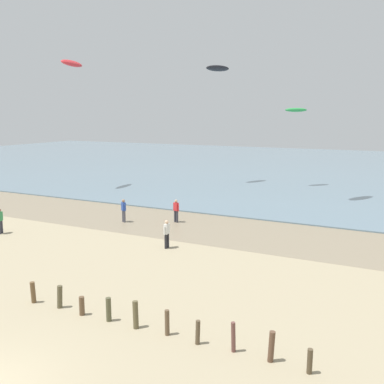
{
  "coord_description": "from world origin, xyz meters",
  "views": [
    {
      "loc": [
        10.49,
        -7.07,
        7.84
      ],
      "look_at": [
        1.83,
        10.56,
        4.3
      ],
      "focal_mm": 40.31,
      "sensor_mm": 36.0,
      "label": 1
    }
  ],
  "objects": [
    {
      "name": "groyne_near",
      "position": [
        2.19,
        5.39,
        0.47
      ],
      "size": [
        11.67,
        0.36,
        1.07
      ],
      "color": "brown",
      "rests_on": "ground"
    },
    {
      "name": "kite_aloft_2",
      "position": [
        -0.12,
        39.72,
        8.32
      ],
      "size": [
        2.48,
        2.52,
        0.48
      ],
      "primitive_type": "ellipsoid",
      "rotation": [
        -0.06,
        0.0,
        0.8
      ],
      "color": "green"
    },
    {
      "name": "kite_aloft_8",
      "position": [
        -8.54,
        38.07,
        12.84
      ],
      "size": [
        2.45,
        3.35,
        0.85
      ],
      "primitive_type": "ellipsoid",
      "rotation": [
        -0.39,
        0.0,
        1.1
      ],
      "color": "black"
    },
    {
      "name": "wet_sand_strip",
      "position": [
        0.0,
        19.67,
        0.0
      ],
      "size": [
        120.0,
        7.59,
        0.01
      ],
      "primitive_type": "cube",
      "color": "gray",
      "rests_on": "ground"
    },
    {
      "name": "sea",
      "position": [
        0.0,
        58.47,
        0.05
      ],
      "size": [
        160.0,
        70.0,
        0.1
      ],
      "primitive_type": "cube",
      "color": "slate",
      "rests_on": "ground"
    },
    {
      "name": "person_left_flank",
      "position": [
        -13.24,
        12.28,
        0.92
      ],
      "size": [
        0.3,
        0.55,
        1.71
      ],
      "color": "#383842",
      "rests_on": "ground"
    },
    {
      "name": "kite_aloft_6",
      "position": [
        -20.5,
        28.29,
        12.96
      ],
      "size": [
        1.56,
        3.46,
        0.97
      ],
      "primitive_type": "ellipsoid",
      "rotation": [
        0.48,
        0.0,
        1.68
      ],
      "color": "red"
    },
    {
      "name": "person_nearest_camera",
      "position": [
        -1.72,
        14.4,
        0.92
      ],
      "size": [
        0.24,
        0.57,
        1.71
      ],
      "color": "#232328",
      "rests_on": "ground"
    },
    {
      "name": "person_mid_beach",
      "position": [
        -4.18,
        20.15,
        0.92
      ],
      "size": [
        0.55,
        0.32,
        1.71
      ],
      "color": "#383842",
      "rests_on": "ground"
    },
    {
      "name": "person_by_waterline",
      "position": [
        -7.68,
        18.5,
        0.92
      ],
      "size": [
        0.51,
        0.37,
        1.71
      ],
      "color": "#4C4C56",
      "rests_on": "ground"
    }
  ]
}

